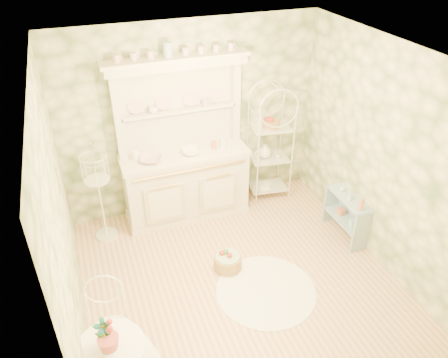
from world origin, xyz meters
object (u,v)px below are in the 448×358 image
object	(u,v)px
side_shelf	(346,216)
cafe_chair	(113,337)
kitchen_dresser	(184,144)
birdcage_stand	(100,194)
floor_basket	(228,261)
bakers_rack	(270,141)

from	to	relation	value
side_shelf	cafe_chair	distance (m)	3.36
kitchen_dresser	birdcage_stand	xyz separation A→B (m)	(-1.19, -0.13, -0.45)
kitchen_dresser	birdcage_stand	bearing A→B (deg)	-173.77
side_shelf	floor_basket	bearing A→B (deg)	-176.65
cafe_chair	kitchen_dresser	bearing A→B (deg)	66.83
kitchen_dresser	birdcage_stand	size ratio (longest dim) A/B	1.65
birdcage_stand	bakers_rack	bearing A→B (deg)	4.06
kitchen_dresser	bakers_rack	xyz separation A→B (m)	(1.31, 0.05, -0.21)
bakers_rack	side_shelf	size ratio (longest dim) A/B	2.58
bakers_rack	cafe_chair	distance (m)	3.50
floor_basket	side_shelf	bearing A→B (deg)	2.27
bakers_rack	side_shelf	world-z (taller)	bakers_rack
kitchen_dresser	side_shelf	world-z (taller)	kitchen_dresser
floor_basket	bakers_rack	bearing A→B (deg)	48.98
birdcage_stand	floor_basket	world-z (taller)	birdcage_stand
bakers_rack	cafe_chair	size ratio (longest dim) A/B	2.48
side_shelf	bakers_rack	bearing A→B (deg)	115.16
birdcage_stand	floor_basket	distance (m)	1.87
bakers_rack	floor_basket	size ratio (longest dim) A/B	5.66
cafe_chair	floor_basket	distance (m)	1.75
side_shelf	floor_basket	xyz separation A→B (m)	(-1.73, -0.07, -0.20)
side_shelf	birdcage_stand	xyz separation A→B (m)	(-3.07, 1.09, 0.38)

